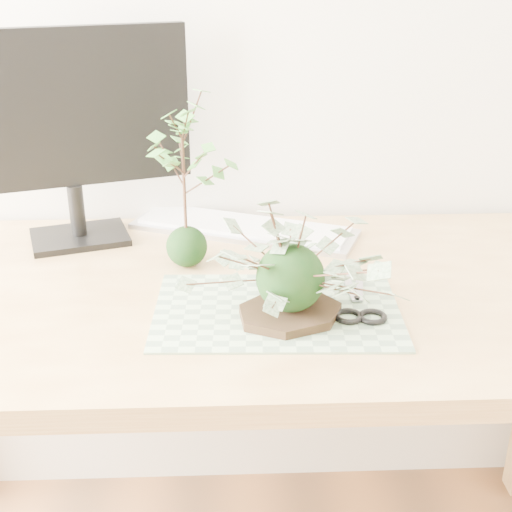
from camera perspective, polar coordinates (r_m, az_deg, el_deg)
name	(u,v)px	position (r m, az deg, el deg)	size (l,w,h in m)	color
desk	(230,331)	(1.30, -2.10, -6.01)	(1.60, 0.70, 0.74)	tan
cutting_mat	(277,310)	(1.18, 1.69, -4.37)	(0.40, 0.27, 0.00)	slate
stone_dish	(290,313)	(1.15, 2.71, -4.55)	(0.18, 0.18, 0.01)	black
ivy_kokedama	(291,248)	(1.10, 2.82, 0.66)	(0.31, 0.31, 0.22)	black
maple_kokedama	(183,149)	(1.27, -5.90, 8.51)	(0.22, 0.22, 0.32)	black
keyboard	(244,228)	(1.50, -0.98, 2.28)	(0.49, 0.31, 0.02)	#B4B4BC
monitor	(68,122)	(1.44, -14.79, 10.29)	(0.46, 0.19, 0.42)	black
scissors	(360,309)	(1.18, 8.35, -4.24)	(0.09, 0.20, 0.01)	gray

